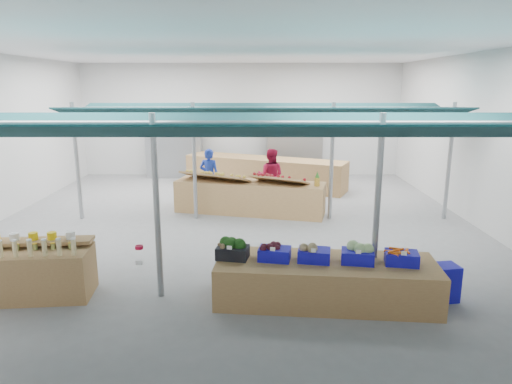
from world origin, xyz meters
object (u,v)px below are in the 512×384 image
at_px(vendor_left, 209,176).
at_px(veg_counter, 325,281).
at_px(crate_stack, 441,283).
at_px(bottle_shelf, 35,271).
at_px(fruit_counter, 250,197).
at_px(vendor_right, 271,176).

bearing_deg(vendor_left, veg_counter, 124.93).
bearing_deg(crate_stack, bottle_shelf, 178.75).
relative_size(fruit_counter, crate_stack, 6.72).
distance_m(crate_stack, vendor_right, 6.82).
bearing_deg(vendor_left, crate_stack, 138.20).
distance_m(veg_counter, fruit_counter, 5.39).
distance_m(bottle_shelf, fruit_counter, 6.12).
bearing_deg(crate_stack, vendor_right, 112.22).
height_order(crate_stack, vendor_left, vendor_left).
bearing_deg(bottle_shelf, fruit_counter, 50.50).
xyz_separation_m(bottle_shelf, veg_counter, (4.74, -0.18, -0.10)).
bearing_deg(fruit_counter, veg_counter, -62.68).
bearing_deg(fruit_counter, bottle_shelf, -110.90).
relative_size(bottle_shelf, vendor_right, 1.16).
height_order(bottle_shelf, vendor_right, vendor_right).
xyz_separation_m(crate_stack, vendor_right, (-2.57, 6.30, 0.51)).
bearing_deg(veg_counter, bottle_shelf, -176.90).
bearing_deg(vendor_right, veg_counter, 109.68).
height_order(bottle_shelf, vendor_left, vendor_left).
bearing_deg(vendor_right, vendor_left, 13.42).
bearing_deg(vendor_left, vendor_right, -166.58).
relative_size(bottle_shelf, crate_stack, 3.12).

